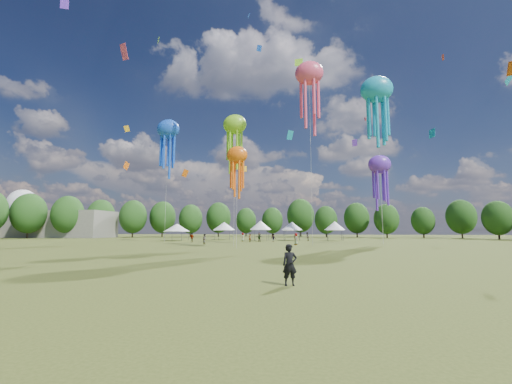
# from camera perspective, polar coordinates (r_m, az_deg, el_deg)

# --- Properties ---
(ground) EXTENTS (300.00, 300.00, 0.00)m
(ground) POSITION_cam_1_polar(r_m,az_deg,el_deg) (17.68, -18.24, -13.97)
(ground) COLOR #384416
(ground) RESTS_ON ground
(observer_main) EXTENTS (0.73, 0.59, 1.72)m
(observer_main) POSITION_cam_1_polar(r_m,az_deg,el_deg) (13.88, 6.04, -12.76)
(observer_main) COLOR black
(observer_main) RESTS_ON ground
(spectator_near) EXTENTS (1.01, 0.99, 1.64)m
(spectator_near) POSITION_cam_1_polar(r_m,az_deg,el_deg) (54.11, -9.15, -8.28)
(spectator_near) COLOR gray
(spectator_near) RESTS_ON ground
(spectators_far) EXTENTS (22.36, 18.41, 1.82)m
(spectators_far) POSITION_cam_1_polar(r_m,az_deg,el_deg) (62.98, 1.43, -8.09)
(spectators_far) COLOR gray
(spectators_far) RESTS_ON ground
(festival_tents) EXTENTS (39.24, 13.15, 4.31)m
(festival_tents) POSITION_cam_1_polar(r_m,az_deg,el_deg) (71.93, -0.74, -6.13)
(festival_tents) COLOR #47474C
(festival_tents) RESTS_ON ground
(show_kites) EXTENTS (46.29, 23.38, 31.31)m
(show_kites) POSITION_cam_1_polar(r_m,az_deg,el_deg) (58.78, 9.14, 12.49)
(show_kites) COLOR #7ECC21
(show_kites) RESTS_ON ground
(small_kites) EXTENTS (71.32, 54.46, 45.38)m
(small_kites) POSITION_cam_1_polar(r_m,az_deg,el_deg) (63.25, 2.08, 20.37)
(small_kites) COLOR #7ECC21
(small_kites) RESTS_ON ground
(treeline) EXTENTS (201.57, 95.24, 13.43)m
(treeline) POSITION_cam_1_polar(r_m,az_deg,el_deg) (79.11, 0.81, -3.71)
(treeline) COLOR #38281C
(treeline) RESTS_ON ground
(hangar) EXTENTS (40.00, 12.00, 8.00)m
(hangar) POSITION_cam_1_polar(r_m,az_deg,el_deg) (118.66, -33.07, -4.87)
(hangar) COLOR gray
(hangar) RESTS_ON ground
(radome) EXTENTS (9.00, 9.00, 16.00)m
(radome) POSITION_cam_1_polar(r_m,az_deg,el_deg) (134.31, -36.22, -2.20)
(radome) COLOR white
(radome) RESTS_ON ground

